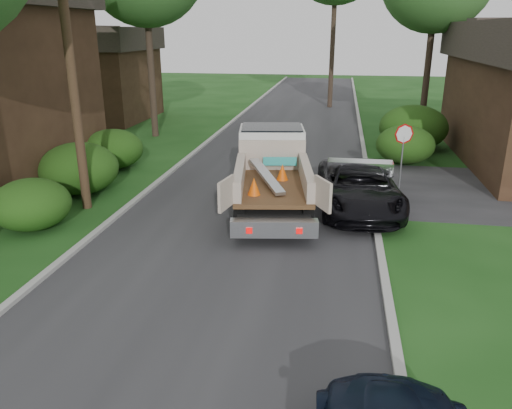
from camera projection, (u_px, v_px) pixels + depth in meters
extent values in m
plane|color=#163F12|center=(206.00, 293.00, 11.48)|extent=(120.00, 120.00, 0.00)
cube|color=#28282B|center=(268.00, 175.00, 20.79)|extent=(8.00, 90.00, 0.02)
cube|color=#9E9E99|center=(174.00, 169.00, 21.41)|extent=(0.20, 90.00, 0.12)
cube|color=#9E9E99|center=(368.00, 178.00, 20.13)|extent=(0.20, 90.00, 0.12)
cylinder|color=slate|center=(401.00, 163.00, 18.72)|extent=(0.06, 0.06, 2.00)
cylinder|color=#B20A0A|center=(404.00, 134.00, 18.35)|extent=(0.71, 0.32, 0.76)
cylinder|color=#382619|center=(69.00, 55.00, 15.34)|extent=(0.30, 0.30, 10.00)
cube|color=#352215|center=(94.00, 85.00, 33.32)|extent=(7.00, 7.00, 4.50)
cube|color=#332B26|center=(89.00, 38.00, 32.34)|extent=(7.56, 7.56, 1.40)
cube|color=#332B26|center=(88.00, 27.00, 32.11)|extent=(1.05, 7.56, 0.20)
ellipsoid|color=#1A3F0E|center=(31.00, 204.00, 14.99)|extent=(2.34, 2.34, 1.53)
ellipsoid|color=#1A3F0E|center=(79.00, 168.00, 18.24)|extent=(2.86, 2.86, 1.87)
ellipsoid|color=#1A3F0E|center=(113.00, 149.00, 21.57)|extent=(2.60, 2.60, 1.70)
ellipsoid|color=#1A3F0E|center=(405.00, 145.00, 22.40)|extent=(2.60, 2.60, 1.70)
ellipsoid|color=#1A3F0E|center=(413.00, 127.00, 25.00)|extent=(3.38, 3.38, 2.21)
cylinder|color=#2D2119|center=(150.00, 54.00, 26.99)|extent=(0.36, 0.36, 9.00)
cylinder|color=#2D2119|center=(429.00, 58.00, 27.52)|extent=(0.36, 0.36, 8.50)
cylinder|color=#2D2119|center=(333.00, 33.00, 37.27)|extent=(0.36, 0.36, 11.00)
cylinder|color=black|center=(244.00, 181.00, 18.33)|extent=(0.45, 0.98, 0.94)
cylinder|color=black|center=(298.00, 181.00, 18.30)|extent=(0.45, 0.98, 0.94)
cylinder|color=black|center=(239.00, 220.00, 14.58)|extent=(0.45, 0.98, 0.94)
cylinder|color=black|center=(307.00, 220.00, 14.55)|extent=(0.45, 0.98, 0.94)
cube|color=black|center=(272.00, 192.00, 16.48)|extent=(2.98, 6.32, 0.25)
cube|color=silver|center=(272.00, 150.00, 18.25)|extent=(2.56, 2.21, 1.62)
cube|color=black|center=(272.00, 134.00, 18.06)|extent=(2.38, 2.03, 0.58)
cube|color=#472D19|center=(273.00, 187.00, 15.66)|extent=(2.84, 4.07, 0.13)
cube|color=beige|center=(272.00, 155.00, 17.24)|extent=(2.29, 0.45, 1.05)
cube|color=beige|center=(239.00, 176.00, 15.55)|extent=(0.79, 3.56, 0.63)
cube|color=beige|center=(307.00, 176.00, 15.52)|extent=(0.79, 3.56, 0.63)
cube|color=silver|center=(274.00, 228.00, 13.69)|extent=(2.44, 0.72, 0.47)
cube|color=#B20505|center=(249.00, 231.00, 13.52)|extent=(0.17, 0.07, 0.17)
cube|color=#B20505|center=(299.00, 231.00, 13.50)|extent=(0.17, 0.07, 0.17)
cube|color=beige|center=(226.00, 194.00, 13.54)|extent=(0.27, 0.94, 0.84)
cube|color=beige|center=(323.00, 194.00, 13.51)|extent=(0.53, 0.87, 0.84)
cube|color=silver|center=(266.00, 176.00, 15.64)|extent=(1.50, 2.56, 0.48)
cone|color=#F2590A|center=(254.00, 186.00, 14.67)|extent=(0.43, 0.43, 0.52)
cone|color=#F2590A|center=(282.00, 172.00, 16.14)|extent=(0.43, 0.43, 0.52)
cube|color=#148C84|center=(280.00, 161.00, 17.04)|extent=(1.15, 0.27, 0.30)
imported|color=black|center=(359.00, 187.00, 16.67)|extent=(3.02, 5.70, 1.53)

